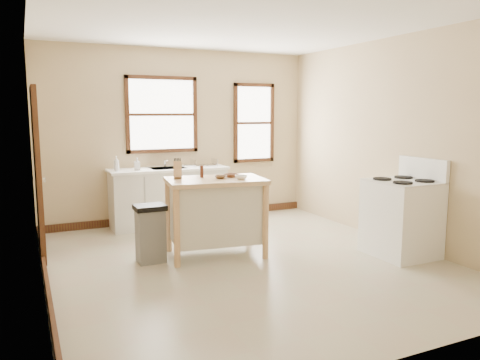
# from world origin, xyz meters

# --- Properties ---
(floor) EXTENTS (5.00, 5.00, 0.00)m
(floor) POSITION_xyz_m (0.00, 0.00, 0.00)
(floor) COLOR #ACA588
(floor) RESTS_ON ground
(ceiling) EXTENTS (5.00, 5.00, 0.00)m
(ceiling) POSITION_xyz_m (0.00, 0.00, 2.80)
(ceiling) COLOR white
(ceiling) RESTS_ON ground
(wall_back) EXTENTS (4.50, 0.04, 2.80)m
(wall_back) POSITION_xyz_m (0.00, 2.50, 1.40)
(wall_back) COLOR #CAB385
(wall_back) RESTS_ON ground
(wall_left) EXTENTS (0.04, 5.00, 2.80)m
(wall_left) POSITION_xyz_m (-2.25, 0.00, 1.40)
(wall_left) COLOR #CAB385
(wall_left) RESTS_ON ground
(wall_right) EXTENTS (0.04, 5.00, 2.80)m
(wall_right) POSITION_xyz_m (2.25, 0.00, 1.40)
(wall_right) COLOR #CAB385
(wall_right) RESTS_ON ground
(window_main) EXTENTS (1.17, 0.06, 1.22)m
(window_main) POSITION_xyz_m (-0.30, 2.48, 1.75)
(window_main) COLOR #38180F
(window_main) RESTS_ON wall_back
(window_side) EXTENTS (0.77, 0.06, 1.37)m
(window_side) POSITION_xyz_m (1.35, 2.48, 1.60)
(window_side) COLOR #38180F
(window_side) RESTS_ON wall_back
(door_left) EXTENTS (0.06, 0.90, 2.10)m
(door_left) POSITION_xyz_m (-2.21, 1.30, 1.05)
(door_left) COLOR #38180F
(door_left) RESTS_ON ground
(baseboard_back) EXTENTS (4.50, 0.04, 0.12)m
(baseboard_back) POSITION_xyz_m (0.00, 2.47, 0.06)
(baseboard_back) COLOR #38180F
(baseboard_back) RESTS_ON ground
(baseboard_left) EXTENTS (0.04, 5.00, 0.12)m
(baseboard_left) POSITION_xyz_m (-2.22, 0.00, 0.06)
(baseboard_left) COLOR #38180F
(baseboard_left) RESTS_ON ground
(sink_counter) EXTENTS (1.86, 0.62, 0.92)m
(sink_counter) POSITION_xyz_m (-0.30, 2.20, 0.46)
(sink_counter) COLOR silver
(sink_counter) RESTS_ON ground
(faucet) EXTENTS (0.03, 0.03, 0.22)m
(faucet) POSITION_xyz_m (-0.30, 2.38, 1.03)
(faucet) COLOR silver
(faucet) RESTS_ON sink_counter
(soap_bottle_a) EXTENTS (0.11, 0.11, 0.22)m
(soap_bottle_a) POSITION_xyz_m (-1.10, 2.17, 1.03)
(soap_bottle_a) COLOR #B2B2B2
(soap_bottle_a) RESTS_ON sink_counter
(soap_bottle_b) EXTENTS (0.10, 0.10, 0.19)m
(soap_bottle_b) POSITION_xyz_m (-0.81, 2.11, 1.01)
(soap_bottle_b) COLOR #B2B2B2
(soap_bottle_b) RESTS_ON sink_counter
(dish_rack) EXTENTS (0.44, 0.36, 0.10)m
(dish_rack) POSITION_xyz_m (0.31, 2.22, 0.97)
(dish_rack) COLOR silver
(dish_rack) RESTS_ON sink_counter
(kitchen_island) EXTENTS (1.29, 0.92, 0.97)m
(kitchen_island) POSITION_xyz_m (-0.22, 0.42, 0.49)
(kitchen_island) COLOR #EFCC8D
(kitchen_island) RESTS_ON ground
(knife_block) EXTENTS (0.12, 0.12, 0.20)m
(knife_block) POSITION_xyz_m (-0.64, 0.62, 1.07)
(knife_block) COLOR tan
(knife_block) RESTS_ON kitchen_island
(pepper_grinder) EXTENTS (0.06, 0.06, 0.15)m
(pepper_grinder) POSITION_xyz_m (-0.34, 0.57, 1.05)
(pepper_grinder) COLOR #471F13
(pepper_grinder) RESTS_ON kitchen_island
(bowl_a) EXTENTS (0.21, 0.21, 0.04)m
(bowl_a) POSITION_xyz_m (-0.16, 0.39, 0.99)
(bowl_a) COLOR brown
(bowl_a) RESTS_ON kitchen_island
(bowl_b) EXTENTS (0.23, 0.23, 0.04)m
(bowl_b) POSITION_xyz_m (0.02, 0.46, 1.00)
(bowl_b) COLOR brown
(bowl_b) RESTS_ON kitchen_island
(bowl_c) EXTENTS (0.20, 0.20, 0.05)m
(bowl_c) POSITION_xyz_m (0.05, 0.23, 1.00)
(bowl_c) COLOR white
(bowl_c) RESTS_ON kitchen_island
(trash_bin) EXTENTS (0.36, 0.30, 0.70)m
(trash_bin) POSITION_xyz_m (-1.03, 0.49, 0.35)
(trash_bin) COLOR slate
(trash_bin) RESTS_ON ground
(gas_stove) EXTENTS (0.76, 0.78, 1.22)m
(gas_stove) POSITION_xyz_m (1.89, -0.57, 0.61)
(gas_stove) COLOR white
(gas_stove) RESTS_ON ground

